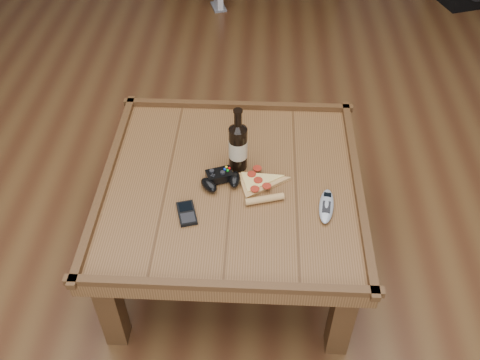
{
  "coord_description": "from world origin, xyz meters",
  "views": [
    {
      "loc": [
        0.1,
        -1.47,
        1.9
      ],
      "look_at": [
        0.04,
        -0.06,
        0.52
      ],
      "focal_mm": 40.0,
      "sensor_mm": 36.0,
      "label": 1
    }
  ],
  "objects_px": {
    "coffee_table": "(232,193)",
    "beer_bottle": "(238,145)",
    "smartphone": "(187,213)",
    "remote_control": "(326,206)",
    "game_controller": "(221,179)",
    "pizza_slice": "(259,185)"
  },
  "relations": [
    {
      "from": "smartphone",
      "to": "remote_control",
      "type": "xyz_separation_m",
      "value": [
        0.51,
        0.05,
        0.01
      ]
    },
    {
      "from": "coffee_table",
      "to": "pizza_slice",
      "type": "xyz_separation_m",
      "value": [
        0.11,
        -0.02,
        0.07
      ]
    },
    {
      "from": "beer_bottle",
      "to": "remote_control",
      "type": "xyz_separation_m",
      "value": [
        0.34,
        -0.21,
        -0.1
      ]
    },
    {
      "from": "game_controller",
      "to": "smartphone",
      "type": "xyz_separation_m",
      "value": [
        -0.11,
        -0.17,
        -0.01
      ]
    },
    {
      "from": "game_controller",
      "to": "remote_control",
      "type": "height_order",
      "value": "game_controller"
    },
    {
      "from": "coffee_table",
      "to": "game_controller",
      "type": "xyz_separation_m",
      "value": [
        -0.04,
        -0.01,
        0.08
      ]
    },
    {
      "from": "beer_bottle",
      "to": "smartphone",
      "type": "bearing_deg",
      "value": -123.02
    },
    {
      "from": "coffee_table",
      "to": "beer_bottle",
      "type": "relative_size",
      "value": 3.7
    },
    {
      "from": "beer_bottle",
      "to": "smartphone",
      "type": "relative_size",
      "value": 2.18
    },
    {
      "from": "smartphone",
      "to": "remote_control",
      "type": "distance_m",
      "value": 0.51
    },
    {
      "from": "game_controller",
      "to": "smartphone",
      "type": "relative_size",
      "value": 1.29
    },
    {
      "from": "game_controller",
      "to": "remote_control",
      "type": "distance_m",
      "value": 0.41
    },
    {
      "from": "beer_bottle",
      "to": "pizza_slice",
      "type": "relative_size",
      "value": 0.94
    },
    {
      "from": "remote_control",
      "to": "coffee_table",
      "type": "bearing_deg",
      "value": 169.1
    },
    {
      "from": "game_controller",
      "to": "smartphone",
      "type": "height_order",
      "value": "game_controller"
    },
    {
      "from": "coffee_table",
      "to": "pizza_slice",
      "type": "bearing_deg",
      "value": -8.0
    },
    {
      "from": "coffee_table",
      "to": "beer_bottle",
      "type": "bearing_deg",
      "value": 77.09
    },
    {
      "from": "game_controller",
      "to": "pizza_slice",
      "type": "relative_size",
      "value": 0.55
    },
    {
      "from": "smartphone",
      "to": "pizza_slice",
      "type": "bearing_deg",
      "value": 15.49
    },
    {
      "from": "beer_bottle",
      "to": "smartphone",
      "type": "distance_m",
      "value": 0.34
    },
    {
      "from": "beer_bottle",
      "to": "smartphone",
      "type": "height_order",
      "value": "beer_bottle"
    },
    {
      "from": "game_controller",
      "to": "remote_control",
      "type": "xyz_separation_m",
      "value": [
        0.4,
        -0.11,
        -0.01
      ]
    }
  ]
}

